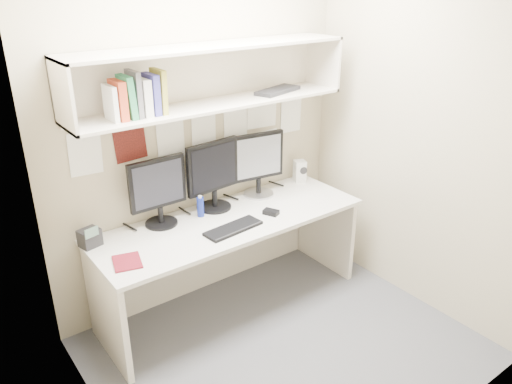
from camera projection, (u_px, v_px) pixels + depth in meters
floor at (285, 348)px, 3.39m from camera, size 2.40×2.00×0.01m
wall_back at (201, 130)px, 3.61m from camera, size 2.40×0.02×2.60m
wall_front at (442, 237)px, 2.14m from camera, size 2.40×0.02×2.60m
wall_left at (85, 228)px, 2.22m from camera, size 0.02×2.00×2.60m
wall_right at (420, 134)px, 3.53m from camera, size 0.02×2.00×2.60m
desk at (231, 262)px, 3.72m from camera, size 2.00×0.70×0.73m
overhead_hutch at (209, 75)px, 3.34m from camera, size 2.00×0.38×0.40m
pinned_papers at (202, 137)px, 3.62m from camera, size 1.92×0.01×0.48m
monitor_left at (158, 190)px, 3.40m from camera, size 0.41×0.23×0.48m
monitor_center at (213, 173)px, 3.63m from camera, size 0.44×0.24×0.52m
monitor_right at (258, 162)px, 3.86m from camera, size 0.43×0.24×0.50m
keyboard at (233, 228)px, 3.41m from camera, size 0.43×0.19×0.02m
mouse at (271, 212)px, 3.63m from camera, size 0.11×0.13×0.03m
speaker at (300, 171)px, 4.19m from camera, size 0.12×0.12×0.18m
blue_bottle at (200, 207)px, 3.58m from camera, size 0.05×0.05×0.16m
maroon_notebook at (127, 262)px, 3.02m from camera, size 0.21×0.24×0.01m
desk_phone at (90, 238)px, 3.19m from camera, size 0.15×0.14×0.15m
book_stack at (136, 96)px, 3.00m from camera, size 0.35×0.17×0.28m
hutch_tray at (278, 90)px, 3.66m from camera, size 0.41×0.25×0.03m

